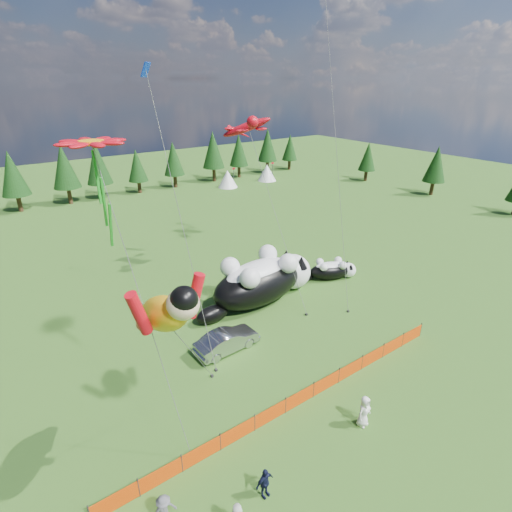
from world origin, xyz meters
The scene contains 14 objects.
ground centered at (0.00, 0.00, 0.00)m, with size 160.00×160.00×0.00m, color #143609.
safety_fence centered at (0.00, -3.00, 0.50)m, with size 22.06×0.06×1.10m.
tree_line centered at (0.00, 45.00, 4.00)m, with size 90.00×4.00×8.00m, color black, non-canonical shape.
festival_tents centered at (11.00, 40.00, 1.40)m, with size 50.00×3.20×2.80m, color white, non-canonical shape.
cat_large centered at (5.09, 7.30, 1.89)m, with size 11.03×4.54×3.98m.
cat_small centered at (12.38, 6.79, 0.85)m, with size 4.71×3.11×1.80m.
car centered at (-0.65, 3.43, 0.72)m, with size 1.52×4.37×1.44m, color #AAAAAE.
spectator_c centered at (-4.63, -6.05, 0.77)m, with size 0.90×0.46×1.53m, color #121633.
spectator_d centered at (-8.57, -4.73, 0.78)m, with size 1.01×0.52×1.57m, color #545459.
spectator_e centered at (1.76, -5.89, 0.89)m, with size 0.87×0.57×1.78m, color white.
superhero_kite centered at (-6.86, -2.37, 8.06)m, with size 6.32×6.53×11.06m.
gecko_kite centered at (8.47, 14.46, 12.49)m, with size 6.56×14.54×16.60m.
flower_kite centered at (-7.69, 0.88, 13.98)m, with size 3.50×5.28×14.49m.
diamond_kite_a centered at (-3.23, 5.83, 15.87)m, with size 1.50×4.45×17.59m.
Camera 1 is at (-11.56, -15.15, 16.33)m, focal length 28.00 mm.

